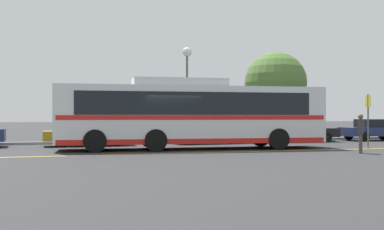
% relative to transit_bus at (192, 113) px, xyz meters
% --- Properties ---
extents(ground_plane, '(220.00, 220.00, 0.00)m').
position_rel_transit_bus_xyz_m(ground_plane, '(-1.15, -0.14, -1.71)').
color(ground_plane, '#2D2D30').
extents(lane_strip_0, '(32.59, 0.20, 0.01)m').
position_rel_transit_bus_xyz_m(lane_strip_0, '(0.02, -2.20, -1.70)').
color(lane_strip_0, gold).
rests_on(lane_strip_0, ground_plane).
extents(curb_strip, '(40.59, 0.36, 0.15)m').
position_rel_transit_bus_xyz_m(curb_strip, '(0.02, 5.68, -1.63)').
color(curb_strip, '#99999E').
rests_on(curb_strip, ground_plane).
extents(transit_bus, '(13.05, 3.60, 3.34)m').
position_rel_transit_bus_xyz_m(transit_bus, '(0.00, 0.00, 0.00)').
color(transit_bus, silver).
rests_on(transit_bus, ground_plane).
extents(parked_car_1, '(4.62, 1.84, 1.29)m').
position_rel_transit_bus_xyz_m(parked_car_1, '(-4.65, 3.78, -1.05)').
color(parked_car_1, olive).
rests_on(parked_car_1, ground_plane).
extents(parked_car_2, '(4.74, 2.31, 1.35)m').
position_rel_transit_bus_xyz_m(parked_car_2, '(2.27, 4.12, -1.01)').
color(parked_car_2, '#335B33').
rests_on(parked_car_2, ground_plane).
extents(parked_car_3, '(4.86, 1.93, 1.30)m').
position_rel_transit_bus_xyz_m(parked_car_3, '(7.95, 4.02, -1.03)').
color(parked_car_3, black).
rests_on(parked_car_3, ground_plane).
extents(parked_car_4, '(4.36, 1.85, 1.38)m').
position_rel_transit_bus_xyz_m(parked_car_4, '(13.53, 4.11, -1.01)').
color(parked_car_4, navy).
rests_on(parked_car_4, ground_plane).
extents(pedestrian_0, '(0.44, 0.46, 1.67)m').
position_rel_transit_bus_xyz_m(pedestrian_0, '(6.20, -4.37, -0.76)').
color(pedestrian_0, brown).
rests_on(pedestrian_0, ground_plane).
extents(bus_stop_sign, '(0.07, 0.40, 2.64)m').
position_rel_transit_bus_xyz_m(bus_stop_sign, '(8.26, -2.19, -0.05)').
color(bus_stop_sign, '#59595E').
rests_on(bus_stop_sign, ground_plane).
extents(street_lamp, '(0.60, 0.60, 5.97)m').
position_rel_transit_bus_xyz_m(street_lamp, '(1.67, 6.85, 2.98)').
color(street_lamp, '#59595E').
rests_on(street_lamp, ground_plane).
extents(tree_0, '(4.28, 4.28, 6.04)m').
position_rel_transit_bus_xyz_m(tree_0, '(8.24, 7.59, 2.18)').
color(tree_0, '#513823').
rests_on(tree_0, ground_plane).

